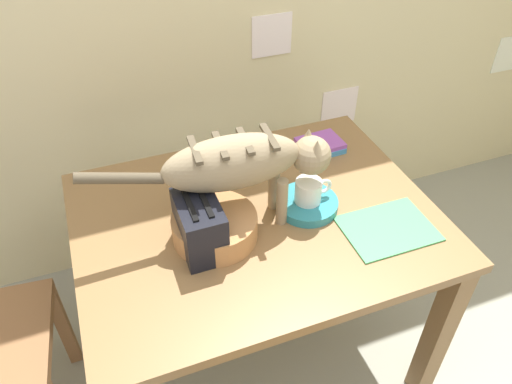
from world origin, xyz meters
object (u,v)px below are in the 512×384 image
saucer_bowl (307,204)px  book_stack (320,145)px  dining_table (256,236)px  toaster (200,226)px  coffee_mug (309,191)px  cat (242,164)px  magazine (388,228)px  wicker_basket (215,227)px

saucer_bowl → book_stack: size_ratio=1.20×
dining_table → saucer_bowl: size_ratio=5.70×
dining_table → book_stack: book_stack is taller
dining_table → toaster: (-0.20, -0.07, 0.18)m
dining_table → toaster: bearing=-161.0°
dining_table → coffee_mug: (0.17, -0.02, 0.16)m
cat → coffee_mug: bearing=90.0°
toaster → magazine: bearing=-13.5°
magazine → wicker_basket: 0.54m
dining_table → cat: (-0.05, -0.01, 0.32)m
coffee_mug → book_stack: 0.34m
saucer_bowl → wicker_basket: wicker_basket is taller
coffee_mug → toaster: toaster is taller
magazine → book_stack: size_ratio=1.67×
dining_table → toaster: size_ratio=5.78×
book_stack → wicker_basket: (-0.51, -0.31, 0.02)m
dining_table → saucer_bowl: saucer_bowl is taller
cat → saucer_bowl: (0.22, -0.01, -0.21)m
coffee_mug → wicker_basket: (-0.33, -0.02, -0.03)m
magazine → toaster: size_ratio=1.41×
coffee_mug → wicker_basket: size_ratio=0.49×
wicker_basket → toaster: bearing=-154.4°
wicker_basket → dining_table: bearing=16.6°
coffee_mug → wicker_basket: 0.33m
cat → coffee_mug: (0.22, -0.01, -0.16)m
saucer_bowl → coffee_mug: size_ratio=1.60×
cat → magazine: size_ratio=2.65×
book_stack → toaster: toaster is taller
cat → book_stack: 0.53m
cat → book_stack: size_ratio=4.42×
magazine → wicker_basket: (-0.52, 0.16, 0.04)m
saucer_bowl → coffee_mug: coffee_mug is taller
toaster → saucer_bowl: bearing=7.2°
dining_table → cat: size_ratio=1.55×
magazine → wicker_basket: size_ratio=1.08×
cat → book_stack: cat is taller
cat → wicker_basket: 0.22m
saucer_bowl → toaster: toaster is taller
cat → magazine: 0.51m
dining_table → wicker_basket: (-0.15, -0.05, 0.14)m
saucer_bowl → book_stack: bearing=56.6°
dining_table → book_stack: (0.36, 0.26, 0.11)m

